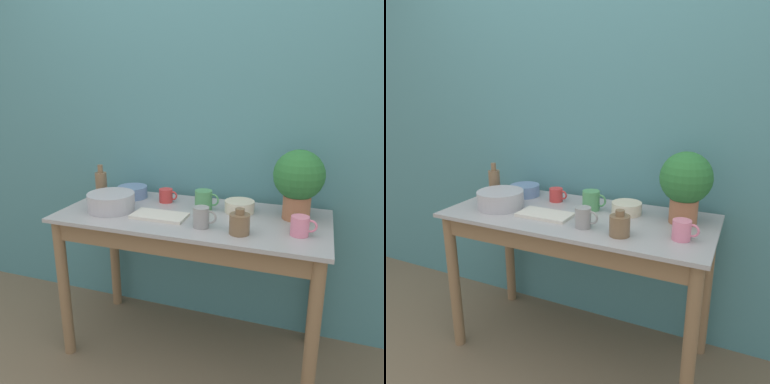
% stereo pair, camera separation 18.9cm
% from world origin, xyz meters
% --- Properties ---
extents(ground_plane, '(12.00, 12.00, 0.00)m').
position_xyz_m(ground_plane, '(0.00, 0.00, 0.00)').
color(ground_plane, brown).
extents(wall_back, '(6.00, 0.05, 2.40)m').
position_xyz_m(wall_back, '(0.00, 0.68, 1.20)').
color(wall_back, teal).
rests_on(wall_back, ground_plane).
extents(counter_table, '(1.37, 0.62, 0.81)m').
position_xyz_m(counter_table, '(0.00, 0.29, 0.65)').
color(counter_table, '#846647').
rests_on(counter_table, ground_plane).
extents(potted_plant, '(0.25, 0.25, 0.35)m').
position_xyz_m(potted_plant, '(0.51, 0.42, 1.01)').
color(potted_plant, '#A36647').
rests_on(potted_plant, counter_table).
extents(bowl_wash_large, '(0.25, 0.25, 0.09)m').
position_xyz_m(bowl_wash_large, '(-0.43, 0.23, 0.85)').
color(bowl_wash_large, '#A8A8B2').
rests_on(bowl_wash_large, counter_table).
extents(bottle_tall, '(0.07, 0.07, 0.20)m').
position_xyz_m(bottle_tall, '(-0.58, 0.38, 0.89)').
color(bottle_tall, brown).
rests_on(bottle_tall, counter_table).
extents(bottle_short, '(0.09, 0.09, 0.12)m').
position_xyz_m(bottle_short, '(0.29, 0.14, 0.86)').
color(bottle_short, brown).
rests_on(bottle_short, counter_table).
extents(mug_red, '(0.11, 0.08, 0.08)m').
position_xyz_m(mug_red, '(-0.21, 0.46, 0.85)').
color(mug_red, '#C63838').
rests_on(mug_red, counter_table).
extents(mug_grey, '(0.11, 0.08, 0.10)m').
position_xyz_m(mug_grey, '(0.10, 0.16, 0.86)').
color(mug_grey, gray).
rests_on(mug_grey, counter_table).
extents(mug_pink, '(0.12, 0.08, 0.09)m').
position_xyz_m(mug_pink, '(0.54, 0.21, 0.85)').
color(mug_pink, pink).
rests_on(mug_pink, counter_table).
extents(mug_green, '(0.13, 0.09, 0.10)m').
position_xyz_m(mug_green, '(0.03, 0.41, 0.86)').
color(mug_green, '#4C935B').
rests_on(mug_green, counter_table).
extents(bowl_small_cream, '(0.16, 0.16, 0.06)m').
position_xyz_m(bowl_small_cream, '(0.22, 0.43, 0.84)').
color(bowl_small_cream, beige).
rests_on(bowl_small_cream, counter_table).
extents(bowl_small_blue, '(0.17, 0.17, 0.07)m').
position_xyz_m(bowl_small_blue, '(-0.43, 0.48, 0.84)').
color(bowl_small_blue, '#6684B2').
rests_on(bowl_small_blue, counter_table).
extents(tray_board, '(0.28, 0.14, 0.02)m').
position_xyz_m(tray_board, '(-0.14, 0.22, 0.82)').
color(tray_board, beige).
rests_on(tray_board, counter_table).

